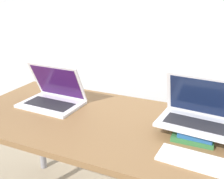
% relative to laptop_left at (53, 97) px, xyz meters
% --- Properties ---
extents(desk, '(1.79, 0.75, 0.74)m').
position_rel_laptop_left_xyz_m(desk, '(0.49, -0.07, -0.12)').
color(desk, brown).
rests_on(desk, ground_plane).
extents(laptop_left, '(0.37, 0.27, 0.25)m').
position_rel_laptop_left_xyz_m(laptop_left, '(0.00, 0.00, 0.00)').
color(laptop_left, silver).
rests_on(laptop_left, desk).
extents(book_stack, '(0.19, 0.24, 0.06)m').
position_rel_laptop_left_xyz_m(book_stack, '(0.85, -0.03, -0.02)').
color(book_stack, '#33753D').
rests_on(book_stack, desk).
extents(laptop_on_books, '(0.39, 0.26, 0.23)m').
position_rel_laptop_left_xyz_m(laptop_on_books, '(0.86, -0.02, 0.05)').
color(laptop_on_books, silver).
rests_on(laptop_on_books, book_stack).
extents(wireless_keyboard, '(0.31, 0.15, 0.01)m').
position_rel_laptop_left_xyz_m(wireless_keyboard, '(0.87, -0.26, -0.04)').
color(wireless_keyboard, white).
rests_on(wireless_keyboard, desk).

